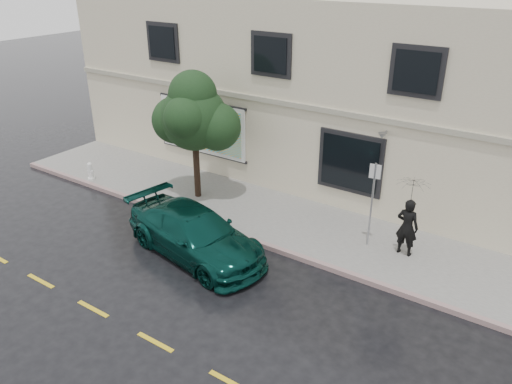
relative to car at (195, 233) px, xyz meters
The scene contains 12 objects.
ground 0.87m from the car, behind, with size 90.00×90.00×0.00m, color black.
sidewalk 3.34m from the car, 98.72° to the left, with size 20.00×3.50×0.15m, color gray.
curb 1.70m from the car, 108.42° to the left, with size 20.00×0.18×0.16m, color gray.
road_marking 3.61m from the car, 98.07° to the right, with size 19.00×0.12×0.01m, color gold.
building 9.42m from the car, 93.16° to the left, with size 20.00×8.12×7.00m.
billboard 6.29m from the car, 126.97° to the left, with size 4.30×0.16×2.20m.
car is the anchor object (origin of this frame).
pedestrian 6.27m from the car, 32.09° to the left, with size 0.65×0.43×1.79m, color black.
umbrella 6.47m from the car, 32.09° to the left, with size 1.02×1.02×0.75m, color black.
street_tree 4.54m from the car, 128.75° to the left, with size 2.33×2.33×4.18m.
fire_hydrant 7.18m from the car, 165.52° to the left, with size 0.29×0.27×0.71m.
sign_pole 5.39m from the car, 37.17° to the left, with size 0.33×0.08×2.71m.
Camera 1 is at (9.23, -9.74, 8.19)m, focal length 35.00 mm.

